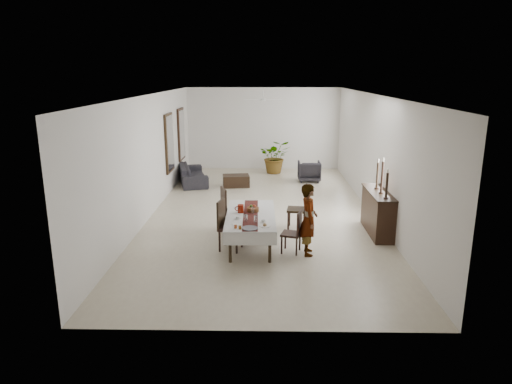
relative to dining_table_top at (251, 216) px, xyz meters
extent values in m
cube|color=beige|center=(0.24, 2.40, -0.66)|extent=(6.00, 12.00, 0.00)
cube|color=silver|center=(0.24, 2.40, 2.54)|extent=(6.00, 12.00, 0.02)
cube|color=white|center=(0.24, 8.40, 0.94)|extent=(6.00, 0.02, 3.20)
cube|color=white|center=(0.24, -3.60, 0.94)|extent=(6.00, 0.02, 3.20)
cube|color=white|center=(-2.76, 2.40, 0.94)|extent=(0.02, 12.00, 3.20)
cube|color=white|center=(3.24, 2.40, 0.94)|extent=(0.02, 12.00, 3.20)
cube|color=black|center=(0.00, 0.00, 0.00)|extent=(0.95, 2.21, 0.05)
cylinder|color=black|center=(-0.39, -1.05, -0.34)|extent=(0.07, 0.07, 0.64)
cylinder|color=black|center=(0.42, -1.04, -0.34)|extent=(0.07, 0.07, 0.64)
cylinder|color=black|center=(-0.42, 1.04, -0.34)|extent=(0.07, 0.07, 0.64)
cylinder|color=black|center=(0.39, 1.05, -0.34)|extent=(0.07, 0.07, 0.64)
cube|color=silver|center=(0.00, 0.00, 0.03)|extent=(1.12, 2.38, 0.01)
cube|color=silver|center=(-0.54, -0.01, -0.11)|extent=(0.05, 2.36, 0.27)
cube|color=white|center=(0.54, 0.01, -0.11)|extent=(0.05, 2.36, 0.27)
cube|color=silver|center=(0.02, -1.18, -0.11)|extent=(1.08, 0.03, 0.27)
cube|color=white|center=(-0.02, 1.18, -0.11)|extent=(1.08, 0.03, 0.27)
cube|color=#551D18|center=(0.00, 0.00, 0.03)|extent=(0.36, 2.29, 0.00)
cylinder|color=maroon|center=(-0.23, 0.13, 0.12)|extent=(0.14, 0.14, 0.18)
torus|color=maroon|center=(-0.31, 0.13, 0.12)|extent=(0.11, 0.02, 0.11)
cylinder|color=silver|center=(0.12, -0.59, 0.11)|extent=(0.06, 0.06, 0.16)
cylinder|color=silver|center=(-0.08, -0.50, 0.11)|extent=(0.06, 0.06, 0.16)
cylinder|color=white|center=(0.05, 0.05, 0.11)|extent=(0.06, 0.06, 0.16)
cylinder|color=silver|center=(0.28, -0.55, 0.06)|extent=(0.08, 0.08, 0.05)
cylinder|color=white|center=(0.28, -0.55, 0.04)|extent=(0.14, 0.14, 0.01)
cylinder|color=silver|center=(-0.27, -0.32, 0.06)|extent=(0.08, 0.08, 0.05)
cylinder|color=white|center=(-0.27, -0.32, 0.04)|extent=(0.14, 0.14, 0.01)
cylinder|color=white|center=(0.31, -0.82, 0.04)|extent=(0.22, 0.22, 0.01)
sphere|color=tan|center=(0.31, -0.82, 0.07)|extent=(0.08, 0.08, 0.08)
cylinder|color=white|center=(-0.26, -0.69, 0.04)|extent=(0.22, 0.22, 0.01)
cylinder|color=silver|center=(-0.30, 0.50, 0.04)|extent=(0.22, 0.22, 0.01)
cylinder|color=#424247|center=(0.01, -0.96, 0.04)|extent=(0.33, 0.33, 0.02)
cylinder|color=brown|center=(-0.19, -0.99, 0.07)|extent=(0.06, 0.06, 0.07)
cylinder|color=#933E15|center=(-0.28, -0.94, 0.07)|extent=(0.06, 0.06, 0.07)
cylinder|color=brown|center=(0.04, 0.23, 0.08)|extent=(0.27, 0.27, 0.09)
sphere|color=maroon|center=(0.07, 0.25, 0.15)|extent=(0.08, 0.08, 0.08)
sphere|color=#477121|center=(0.01, 0.26, 0.15)|extent=(0.07, 0.07, 0.07)
cube|color=black|center=(0.88, -0.47, -0.25)|extent=(0.49, 0.49, 0.04)
cylinder|color=black|center=(0.99, -0.67, -0.47)|extent=(0.05, 0.05, 0.39)
cylinder|color=black|center=(1.08, -0.36, -0.47)|extent=(0.05, 0.05, 0.39)
cylinder|color=black|center=(0.68, -0.58, -0.47)|extent=(0.05, 0.05, 0.39)
cylinder|color=black|center=(0.77, -0.27, -0.47)|extent=(0.05, 0.05, 0.39)
cube|color=black|center=(1.05, -0.52, 0.02)|extent=(0.15, 0.39, 0.50)
cube|color=black|center=(1.10, 1.06, -0.17)|extent=(0.52, 0.52, 0.05)
cylinder|color=black|center=(1.27, 0.85, -0.43)|extent=(0.05, 0.05, 0.46)
cylinder|color=black|center=(1.32, 1.23, -0.43)|extent=(0.05, 0.05, 0.46)
cylinder|color=black|center=(0.89, 0.90, -0.43)|extent=(0.05, 0.05, 0.46)
cylinder|color=black|center=(0.94, 1.28, -0.43)|extent=(0.05, 0.05, 0.46)
cube|color=black|center=(1.31, 1.04, 0.15)|extent=(0.10, 0.47, 0.60)
cube|color=black|center=(-0.43, -0.35, -0.17)|extent=(0.57, 0.57, 0.05)
cylinder|color=black|center=(-0.57, -0.11, -0.43)|extent=(0.06, 0.06, 0.46)
cylinder|color=black|center=(-0.66, -0.49, -0.43)|extent=(0.06, 0.06, 0.46)
cylinder|color=black|center=(-0.19, -0.20, -0.43)|extent=(0.06, 0.06, 0.46)
cylinder|color=black|center=(-0.28, -0.58, -0.43)|extent=(0.06, 0.06, 0.46)
cube|color=black|center=(-0.63, -0.30, 0.15)|extent=(0.15, 0.47, 0.60)
cube|color=black|center=(-0.48, 0.91, -0.19)|extent=(0.59, 0.59, 0.05)
cylinder|color=black|center=(-0.72, 1.02, -0.44)|extent=(0.06, 0.06, 0.45)
cylinder|color=black|center=(-0.60, 0.67, -0.44)|extent=(0.06, 0.06, 0.45)
cylinder|color=black|center=(-0.37, 1.15, -0.44)|extent=(0.06, 0.06, 0.45)
cylinder|color=black|center=(-0.24, 0.79, -0.44)|extent=(0.06, 0.06, 0.45)
cube|color=black|center=(-0.68, 0.84, 0.13)|extent=(0.19, 0.44, 0.58)
imported|color=gray|center=(1.24, -0.56, 0.10)|extent=(0.38, 0.57, 1.54)
cube|color=black|center=(3.02, 0.79, -0.17)|extent=(0.44, 1.66, 1.00)
cube|color=black|center=(3.02, 0.79, 0.35)|extent=(0.49, 1.73, 0.03)
cylinder|color=black|center=(3.02, 0.18, 0.38)|extent=(0.11, 0.11, 0.03)
cylinder|color=black|center=(3.02, 0.18, 0.67)|extent=(0.06, 0.06, 0.55)
cylinder|color=white|center=(3.02, 0.18, 1.00)|extent=(0.04, 0.04, 0.09)
cylinder|color=black|center=(3.02, 0.63, 0.38)|extent=(0.11, 0.11, 0.03)
cylinder|color=black|center=(3.02, 0.63, 0.76)|extent=(0.06, 0.06, 0.72)
cylinder|color=beige|center=(3.02, 0.63, 1.16)|extent=(0.04, 0.04, 0.09)
cylinder|color=black|center=(3.02, 1.07, 0.38)|extent=(0.11, 0.11, 0.03)
cylinder|color=black|center=(3.02, 1.07, 0.70)|extent=(0.06, 0.06, 0.61)
cylinder|color=beige|center=(3.02, 1.07, 1.05)|extent=(0.04, 0.04, 0.09)
imported|color=#2B282E|center=(-2.22, 5.84, -0.35)|extent=(1.37, 2.32, 0.64)
imported|color=#29252A|center=(1.88, 6.19, -0.30)|extent=(0.77, 0.79, 0.72)
cube|color=black|center=(-0.67, 5.36, -0.47)|extent=(0.95, 0.70, 0.39)
imported|color=#2E5522|center=(0.71, 7.55, -0.02)|extent=(1.19, 1.04, 1.28)
cube|color=black|center=(-2.72, 4.60, 0.94)|extent=(0.06, 1.05, 1.85)
cube|color=white|center=(-2.69, 4.60, 0.94)|extent=(0.01, 0.90, 1.70)
cube|color=black|center=(-2.72, 6.70, 0.94)|extent=(0.06, 1.05, 1.85)
cube|color=white|center=(-2.69, 6.70, 0.94)|extent=(0.01, 0.90, 1.70)
cylinder|color=white|center=(0.24, 5.40, 2.44)|extent=(0.04, 0.04, 0.20)
cylinder|color=silver|center=(0.24, 5.40, 2.24)|extent=(0.16, 0.16, 0.08)
cube|color=white|center=(0.24, 5.75, 2.24)|extent=(0.10, 0.55, 0.01)
cube|color=white|center=(0.24, 5.05, 2.24)|extent=(0.10, 0.55, 0.01)
cube|color=white|center=(0.59, 5.40, 2.24)|extent=(0.55, 0.10, 0.01)
cube|color=white|center=(-0.11, 5.40, 2.24)|extent=(0.55, 0.10, 0.01)
camera|label=1|loc=(0.31, -9.68, 3.09)|focal=32.00mm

